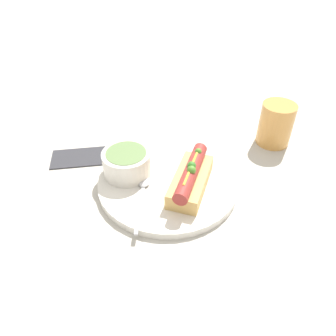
{
  "coord_description": "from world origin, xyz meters",
  "views": [
    {
      "loc": [
        -0.32,
        -0.39,
        0.46
      ],
      "look_at": [
        0.0,
        0.0,
        0.05
      ],
      "focal_mm": 35.0,
      "sensor_mm": 36.0,
      "label": 1
    }
  ],
  "objects_px": {
    "hot_dog": "(191,178)",
    "spoon": "(143,190)",
    "drinking_glass": "(276,124)",
    "soup_bowl": "(127,162)"
  },
  "relations": [
    {
      "from": "hot_dog",
      "to": "spoon",
      "type": "relative_size",
      "value": 1.29
    },
    {
      "from": "drinking_glass",
      "to": "spoon",
      "type": "bearing_deg",
      "value": 172.6
    },
    {
      "from": "spoon",
      "to": "hot_dog",
      "type": "bearing_deg",
      "value": -79.89
    },
    {
      "from": "soup_bowl",
      "to": "hot_dog",
      "type": "bearing_deg",
      "value": -59.85
    },
    {
      "from": "soup_bowl",
      "to": "drinking_glass",
      "type": "height_order",
      "value": "drinking_glass"
    },
    {
      "from": "soup_bowl",
      "to": "spoon",
      "type": "xyz_separation_m",
      "value": [
        -0.01,
        -0.07,
        -0.02
      ]
    },
    {
      "from": "soup_bowl",
      "to": "spoon",
      "type": "bearing_deg",
      "value": -98.96
    },
    {
      "from": "hot_dog",
      "to": "spoon",
      "type": "bearing_deg",
      "value": 114.65
    },
    {
      "from": "spoon",
      "to": "drinking_glass",
      "type": "bearing_deg",
      "value": -54.47
    },
    {
      "from": "drinking_glass",
      "to": "soup_bowl",
      "type": "bearing_deg",
      "value": 161.88
    }
  ]
}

